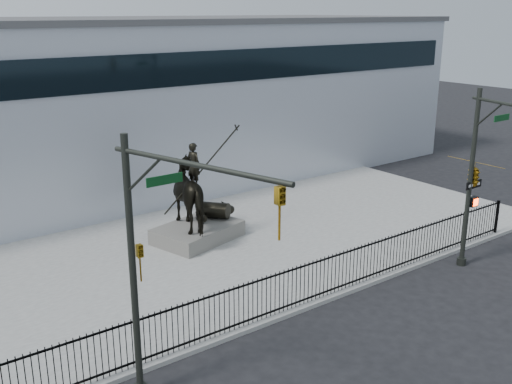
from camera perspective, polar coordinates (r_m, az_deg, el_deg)
ground at (r=20.25m, az=7.78°, el=-11.88°), size 120.00×120.00×0.00m
plaza at (r=25.14m, az=-3.47°, el=-5.62°), size 30.00×12.00×0.15m
building at (r=35.23m, az=-15.47°, el=7.85°), size 44.00×14.00×9.00m
picket_fence at (r=20.64m, az=5.43°, el=-8.39°), size 22.10×0.10×1.50m
statue_plinth at (r=26.09m, az=-5.57°, el=-3.85°), size 4.04×3.24×0.66m
equestrian_statue at (r=25.57m, az=-5.58°, el=-0.20°), size 4.41×3.31×3.84m
traffic_signal_left at (r=14.40m, az=-9.44°, el=-6.54°), size 1.52×4.84×7.00m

